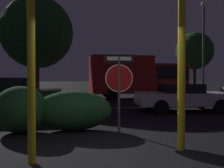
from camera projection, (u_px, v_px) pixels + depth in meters
The scene contains 13 objects.
ground_plane at pixel (118, 157), 4.62m from camera, with size 260.00×260.00×0.00m, color black.
road_center_stripe at pixel (90, 108), 12.12m from camera, with size 32.70×0.12×0.01m, color gold.
stop_sign at pixel (119, 78), 6.70m from camera, with size 0.80×0.06×2.10m.
yellow_pole_left at pixel (31, 68), 4.23m from camera, with size 0.13×0.13×3.27m, color yellow.
yellow_pole_right at pixel (182, 67), 5.04m from camera, with size 0.15×0.15×3.39m, color yellow.
hedge_bush_1 at pixel (20, 109), 6.65m from camera, with size 1.41×1.19×1.25m, color #1E4C23.
hedge_bush_2 at pixel (73, 111), 6.94m from camera, with size 2.16×1.01×1.11m, color #1E4C23.
passing_car_1 at pixel (6, 96), 9.83m from camera, with size 4.32×1.91×1.49m.
passing_car_2 at pixel (182, 97), 11.08m from camera, with size 4.26×2.27×1.23m.
delivery_truck at pixel (139, 76), 18.45m from camera, with size 7.25×2.65×3.09m.
street_lamp at pixel (204, 39), 18.46m from camera, with size 0.41×0.41×7.17m.
tree_1 at pixel (195, 51), 22.62m from camera, with size 3.36×3.36×5.66m.
tree_2 at pixel (37, 33), 18.98m from camera, with size 5.46×5.46×7.70m.
Camera 1 is at (-0.81, -4.52, 1.45)m, focal length 40.00 mm.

